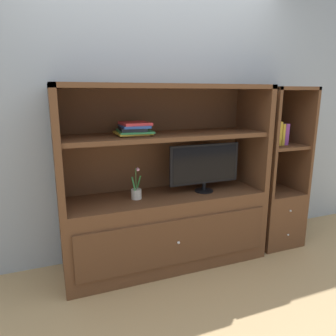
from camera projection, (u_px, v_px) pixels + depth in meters
ground_plane at (184, 285)px, 2.51m from camera, size 8.00×8.00×0.00m
painted_rear_wall at (152, 105)px, 2.87m from camera, size 6.00×0.10×2.80m
media_console at (166, 211)px, 2.77m from camera, size 1.79×0.57×1.58m
tv_monitor at (205, 165)px, 2.76m from camera, size 0.66×0.17×0.43m
potted_plant at (136, 192)px, 2.60m from camera, size 0.09×0.09×0.27m
magazine_stack at (134, 129)px, 2.50m from camera, size 0.30×0.36×0.11m
bookshelf_tall at (274, 193)px, 3.18m from camera, size 0.46×0.49×1.57m
upright_book_row at (275, 133)px, 3.01m from camera, size 0.22×0.17×0.24m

